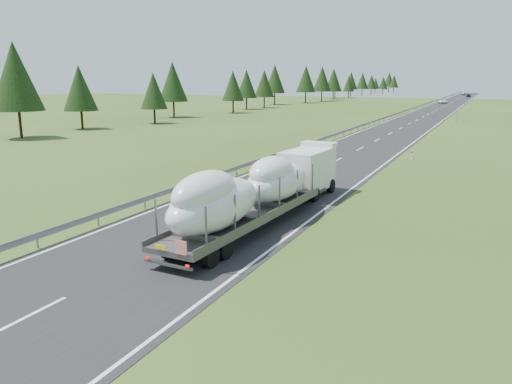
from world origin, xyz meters
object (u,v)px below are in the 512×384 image
at_px(highway_sign, 457,112).
at_px(distant_van, 443,101).
at_px(distant_car_blue, 463,94).
at_px(distant_car_dark, 469,95).
at_px(boat_truck, 262,186).

distance_m(highway_sign, distant_van, 75.59).
xyz_separation_m(highway_sign, distant_car_blue, (-8.52, 171.97, -1.03)).
distance_m(distant_van, distant_car_dark, 69.33).
bearing_deg(distant_car_blue, distant_car_dark, -87.17).
height_order(highway_sign, distant_van, highway_sign).
bearing_deg(distant_car_dark, distant_van, -92.88).
bearing_deg(boat_truck, distant_van, 91.68).
height_order(highway_sign, distant_car_blue, highway_sign).
height_order(distant_van, distant_car_blue, distant_car_blue).
xyz_separation_m(highway_sign, distant_van, (-9.24, 75.02, -1.05)).
distance_m(highway_sign, distant_car_blue, 172.18).
relative_size(distant_van, distant_car_blue, 1.16).
bearing_deg(distant_car_dark, distant_car_blue, 98.25).
xyz_separation_m(boat_truck, distant_van, (-4.43, 150.71, -1.30)).
bearing_deg(distant_van, boat_truck, -93.83).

